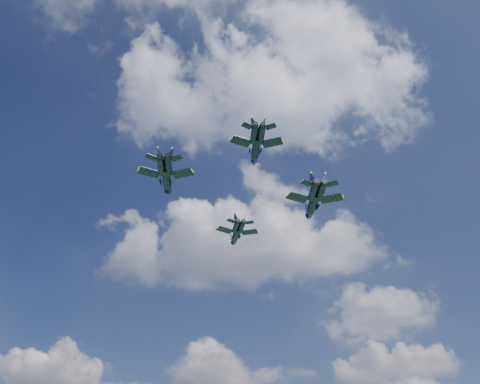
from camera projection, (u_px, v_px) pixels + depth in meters
name	position (u px, v px, depth m)	size (l,w,h in m)	color
jet_lead	(236.00, 235.00, 120.86)	(10.44, 14.32, 3.38)	black
jet_left	(167.00, 179.00, 105.72)	(12.40, 16.47, 3.88)	black
jet_right	(312.00, 204.00, 111.29)	(13.46, 17.89, 4.22)	black
jet_slot	(256.00, 149.00, 95.77)	(10.70, 14.24, 3.35)	black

